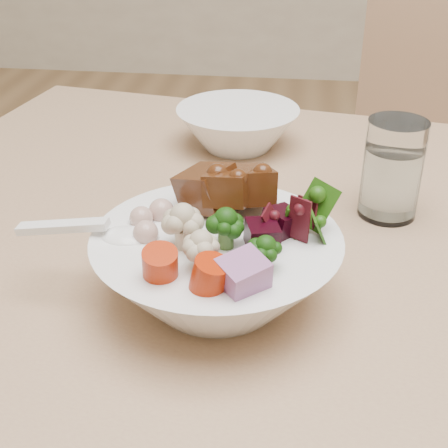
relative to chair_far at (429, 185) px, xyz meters
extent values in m
cylinder|color=tan|center=(-0.65, -0.18, -0.16)|extent=(0.06, 0.06, 0.66)
cube|color=tan|center=(-0.03, -0.07, -0.06)|extent=(0.53, 0.53, 0.04)
cylinder|color=tan|center=(-0.26, -0.16, -0.29)|extent=(0.03, 0.03, 0.41)
cylinder|color=tan|center=(-0.12, 0.16, -0.29)|extent=(0.03, 0.03, 0.41)
sphere|color=black|center=(-0.32, -0.71, 0.28)|extent=(0.04, 0.04, 0.04)
sphere|color=beige|center=(-0.36, -0.72, 0.29)|extent=(0.04, 0.04, 0.04)
cube|color=black|center=(-0.28, -0.68, 0.28)|extent=(0.04, 0.04, 0.03)
cube|color=#955A8F|center=(-0.30, -0.77, 0.28)|extent=(0.05, 0.05, 0.04)
cylinder|color=red|center=(-0.37, -0.77, 0.28)|extent=(0.04, 0.04, 0.03)
sphere|color=tan|center=(-0.39, -0.71, 0.28)|extent=(0.02, 0.02, 0.02)
ellipsoid|color=white|center=(-0.41, -0.71, 0.27)|extent=(0.05, 0.04, 0.02)
cube|color=white|center=(-0.47, -0.71, 0.28)|extent=(0.09, 0.02, 0.02)
cylinder|color=white|center=(-0.16, -0.52, 0.26)|extent=(0.07, 0.07, 0.11)
cylinder|color=white|center=(-0.16, -0.52, 0.25)|extent=(0.06, 0.06, 0.08)
camera|label=1|loc=(-0.27, -1.16, 0.55)|focal=50.00mm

